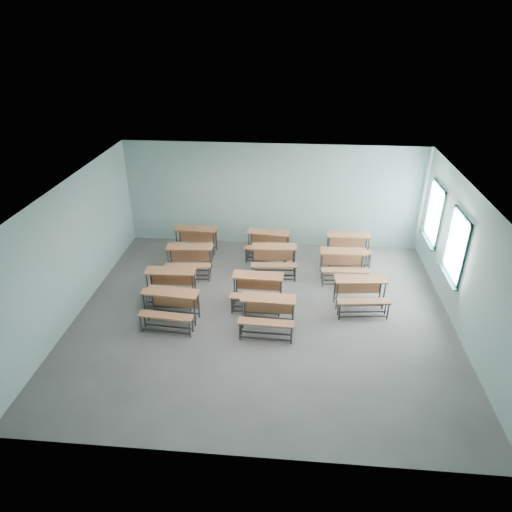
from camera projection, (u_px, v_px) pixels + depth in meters
The scene contains 12 objects.
room at pixel (267, 257), 10.35m from camera, with size 9.04×8.04×3.24m.
desk_unit_r0c0 at pixel (171, 303), 10.61m from camera, with size 1.32×0.93×0.78m.
desk_unit_r0c1 at pixel (268, 310), 10.39m from camera, with size 1.28×0.88×0.78m.
desk_unit_r1c0 at pixel (170, 281), 11.49m from camera, with size 1.29×0.89×0.78m.
desk_unit_r1c1 at pixel (258, 286), 11.28m from camera, with size 1.28×0.87×0.78m.
desk_unit_r1c2 at pixel (361, 290), 11.13m from camera, with size 1.33×0.96×0.78m.
desk_unit_r2c0 at pixel (189, 256), 12.68m from camera, with size 1.32×0.95×0.78m.
desk_unit_r2c1 at pixel (274, 256), 12.69m from camera, with size 1.31×0.93×0.78m.
desk_unit_r2c2 at pixel (343, 261), 12.43m from camera, with size 1.29×0.89×0.78m.
desk_unit_r3c0 at pixel (195, 238), 13.74m from camera, with size 1.30×0.91×0.78m.
desk_unit_r3c1 at pixel (268, 241), 13.53m from camera, with size 1.33×0.96×0.78m.
desk_unit_r3c2 at pixel (348, 244), 13.37m from camera, with size 1.28×0.88×0.78m.
Camera 1 is at (0.64, -9.07, 6.49)m, focal length 32.00 mm.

